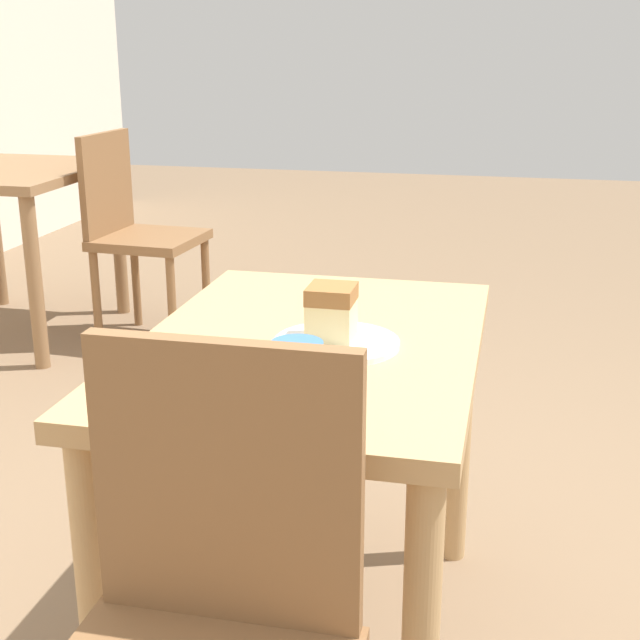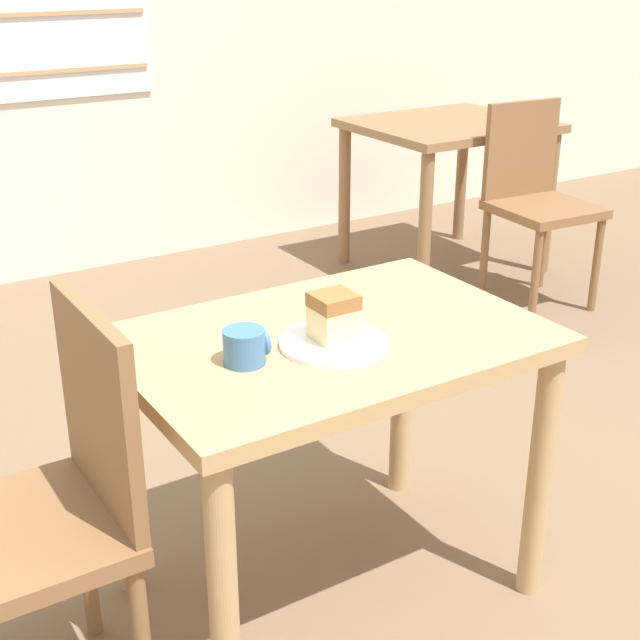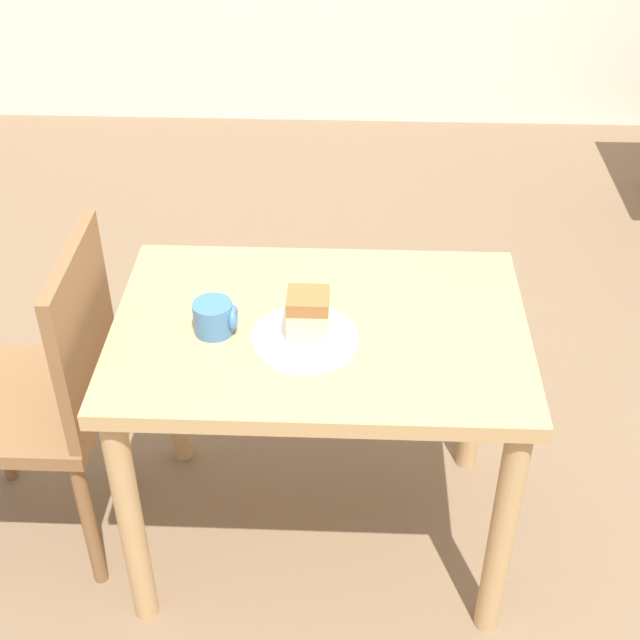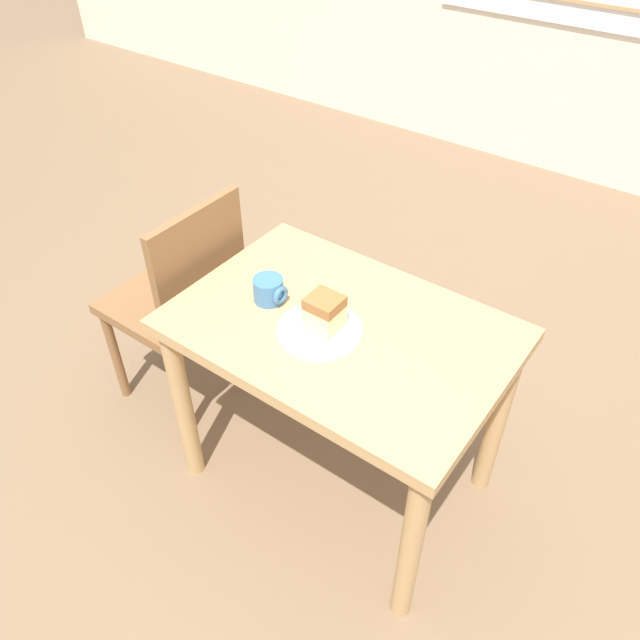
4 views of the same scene
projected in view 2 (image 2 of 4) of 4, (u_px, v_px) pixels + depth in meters
dining_table_near at (331, 381)px, 2.07m from camera, size 0.96×0.66×0.72m
dining_table_far at (448, 147)px, 4.35m from camera, size 0.87×0.75×0.74m
chair_near_window at (48, 508)px, 1.77m from camera, size 0.41×0.41×0.90m
chair_far_corner at (535, 196)px, 3.97m from camera, size 0.44×0.44×0.90m
plate at (334, 343)px, 1.96m from camera, size 0.24×0.24×0.01m
cake_slice at (334, 316)px, 1.95m from camera, size 0.09×0.09×0.11m
coffee_mug at (246, 346)px, 1.87m from camera, size 0.10×0.09×0.08m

